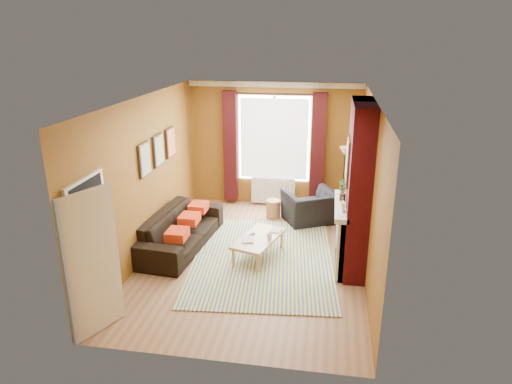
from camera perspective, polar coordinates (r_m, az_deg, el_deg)
ground at (r=8.22m, az=-0.29°, el=-8.16°), size 5.50×5.50×0.00m
room_walls at (r=7.87m, az=4.54°, el=1.39°), size 3.82×5.54×2.83m
striped_rug at (r=8.16m, az=0.86°, el=-8.31°), size 2.73×3.58×0.02m
sofa at (r=8.60m, az=-9.42°, el=-4.65°), size 1.11×2.37×0.67m
armchair at (r=9.62m, az=6.82°, el=-1.87°), size 1.34×1.29×0.68m
coffee_table at (r=8.09m, az=0.32°, el=-5.94°), size 0.87×1.27×0.38m
wicker_stool at (r=9.87m, az=2.16°, el=-2.09°), size 0.35×0.35×0.38m
floor_lamp at (r=9.66m, az=10.97°, el=3.64°), size 0.29×0.29×1.57m
book_a at (r=7.95m, az=-1.77°, el=-6.00°), size 0.26×0.31×0.03m
book_b at (r=8.36m, az=1.95°, el=-4.67°), size 0.25×0.29×0.02m
mug at (r=7.97m, az=1.70°, el=-5.64°), size 0.14×0.14×0.10m
tv_remote at (r=8.15m, az=-0.57°, el=-5.34°), size 0.12×0.16×0.02m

